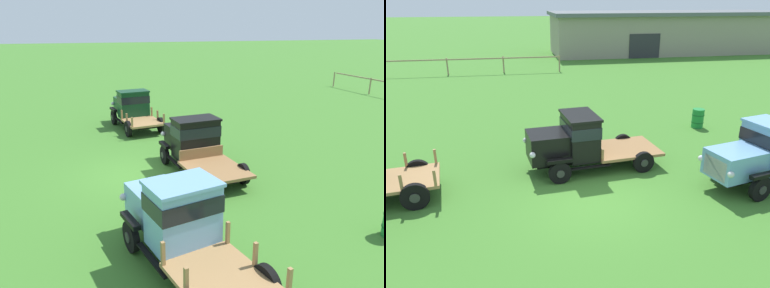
% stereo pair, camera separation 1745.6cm
% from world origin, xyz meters
% --- Properties ---
extents(ground_plane, '(240.00, 240.00, 0.00)m').
position_xyz_m(ground_plane, '(0.00, 0.00, 0.00)').
color(ground_plane, '#3D7528').
extents(farm_shed, '(25.52, 8.31, 4.38)m').
position_xyz_m(farm_shed, '(15.11, 30.85, 2.21)').
color(farm_shed, gray).
rests_on(farm_shed, ground).
extents(paddock_fence, '(18.26, 0.67, 1.35)m').
position_xyz_m(paddock_fence, '(-7.15, 21.31, 1.01)').
color(paddock_fence, '#997F60').
rests_on(paddock_fence, ground).
extents(vintage_truck_second_in_line, '(4.99, 2.48, 2.05)m').
position_xyz_m(vintage_truck_second_in_line, '(-0.05, 2.26, 1.06)').
color(vintage_truck_second_in_line, black).
rests_on(vintage_truck_second_in_line, ground).
extents(vintage_truck_midrow_center, '(5.20, 2.75, 2.11)m').
position_xyz_m(vintage_truck_midrow_center, '(5.70, 0.04, 1.08)').
color(vintage_truck_midrow_center, black).
rests_on(vintage_truck_midrow_center, ground).
extents(oil_drum_beside_row, '(0.58, 0.58, 0.90)m').
position_xyz_m(oil_drum_beside_row, '(6.45, 5.80, 0.45)').
color(oil_drum_beside_row, '#1E7F33').
rests_on(oil_drum_beside_row, ground).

